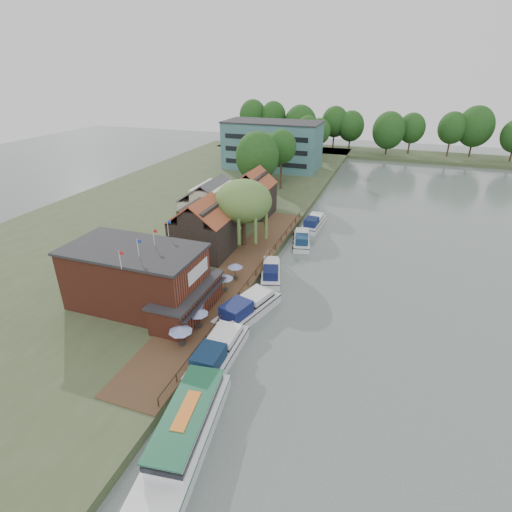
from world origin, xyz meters
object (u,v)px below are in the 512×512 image
(cottage_a, at_px, (202,227))
(cruiser_0, at_px, (218,349))
(hotel_block, at_px, (272,145))
(umbrella_1, at_px, (199,319))
(tour_boat, at_px, (185,431))
(umbrella_4, at_px, (235,272))
(cruiser_4, at_px, (314,221))
(pub, at_px, (151,279))
(willow, at_px, (244,214))
(cottage_b, at_px, (213,205))
(cruiser_2, at_px, (271,270))
(swan, at_px, (184,401))
(umbrella_2, at_px, (195,310))
(cruiser_3, at_px, (302,238))
(cottage_c, at_px, (253,192))
(umbrella_0, at_px, (181,337))
(cruiser_1, at_px, (248,306))
(umbrella_3, at_px, (225,283))

(cottage_a, distance_m, cruiser_0, 23.30)
(hotel_block, distance_m, umbrella_1, 74.81)
(cottage_a, xyz_separation_m, tour_boat, (13.10, -29.73, -3.77))
(umbrella_4, bearing_deg, cruiser_4, 78.26)
(pub, xyz_separation_m, willow, (3.50, 20.00, 1.56))
(pub, xyz_separation_m, cottage_b, (-4.00, 25.00, 0.60))
(cruiser_2, bearing_deg, cruiser_0, -105.75)
(hotel_block, height_order, swan, hotel_block)
(umbrella_1, height_order, cruiser_4, umbrella_1)
(umbrella_1, xyz_separation_m, umbrella_2, (-1.11, 1.31, 0.00))
(umbrella_4, bearing_deg, tour_boat, -76.87)
(hotel_block, distance_m, willow, 52.29)
(cruiser_3, relative_size, tour_boat, 0.67)
(willow, bearing_deg, hotel_block, 102.71)
(cruiser_3, height_order, cruiser_4, cruiser_4)
(umbrella_2, bearing_deg, cruiser_4, 80.39)
(pub, xyz_separation_m, umbrella_1, (6.93, -2.14, -2.36))
(umbrella_2, distance_m, cruiser_4, 35.09)
(cottage_c, relative_size, swan, 19.32)
(umbrella_0, distance_m, cruiser_4, 39.54)
(willow, height_order, cruiser_4, willow)
(cottage_a, bearing_deg, cruiser_1, -45.62)
(cottage_c, relative_size, cruiser_0, 0.79)
(cruiser_1, bearing_deg, pub, -145.91)
(hotel_block, relative_size, cruiser_1, 2.33)
(pub, xyz_separation_m, cruiser_2, (10.07, 13.27, -3.57))
(cottage_c, bearing_deg, willow, -75.96)
(hotel_block, distance_m, swan, 84.30)
(umbrella_4, relative_size, swan, 5.40)
(umbrella_2, relative_size, umbrella_4, 1.00)
(hotel_block, bearing_deg, tour_boat, -76.81)
(cruiser_3, bearing_deg, umbrella_1, -112.30)
(umbrella_3, relative_size, tour_boat, 0.18)
(willow, relative_size, umbrella_0, 4.36)
(cruiser_0, bearing_deg, cottage_c, 104.38)
(cruiser_2, relative_size, cruiser_4, 0.95)
(willow, bearing_deg, cottage_c, 104.04)
(cottage_b, height_order, cruiser_2, cottage_b)
(umbrella_1, xyz_separation_m, umbrella_3, (-0.43, 7.99, 0.00))
(pub, bearing_deg, cruiser_3, 65.93)
(cottage_b, height_order, cruiser_3, cottage_b)
(cruiser_0, bearing_deg, umbrella_0, -172.52)
(cottage_a, height_order, umbrella_2, cottage_a)
(umbrella_4, bearing_deg, swan, -80.47)
(willow, relative_size, cruiser_2, 1.15)
(umbrella_3, bearing_deg, cottage_a, 129.33)
(umbrella_0, height_order, cruiser_1, umbrella_0)
(hotel_block, bearing_deg, swan, -77.68)
(umbrella_0, relative_size, cruiser_1, 0.22)
(willow, relative_size, tour_boat, 0.77)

